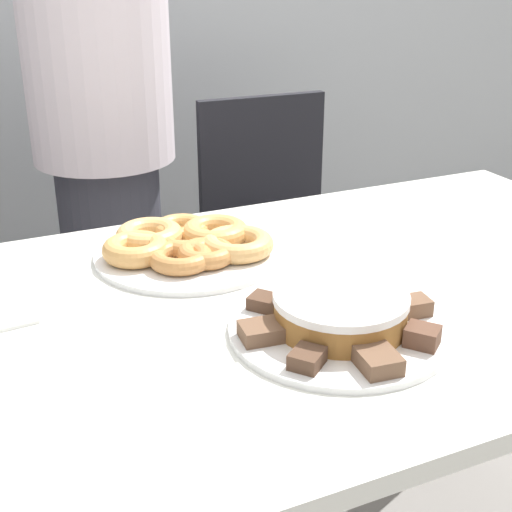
% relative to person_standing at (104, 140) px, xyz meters
% --- Properties ---
extents(table, '(1.53, 0.85, 0.77)m').
position_rel_person_standing_xyz_m(table, '(0.09, -0.86, -0.16)').
color(table, silver).
rests_on(table, ground_plane).
extents(person_standing, '(0.36, 0.36, 1.60)m').
position_rel_person_standing_xyz_m(person_standing, '(0.00, 0.00, 0.00)').
color(person_standing, '#383842').
rests_on(person_standing, ground_plane).
extents(office_chair_right, '(0.45, 0.45, 0.89)m').
position_rel_person_standing_xyz_m(office_chair_right, '(0.49, -0.04, -0.41)').
color(office_chair_right, black).
rests_on(office_chair_right, ground_plane).
extents(plate_cake, '(0.33, 0.33, 0.01)m').
position_rel_person_standing_xyz_m(plate_cake, '(0.11, -1.00, -0.06)').
color(plate_cake, white).
rests_on(plate_cake, table).
extents(plate_donuts, '(0.34, 0.34, 0.01)m').
position_rel_person_standing_xyz_m(plate_donuts, '(-0.00, -0.64, -0.06)').
color(plate_donuts, white).
rests_on(plate_donuts, table).
extents(frosted_cake, '(0.20, 0.20, 0.05)m').
position_rel_person_standing_xyz_m(frosted_cake, '(0.11, -1.00, -0.03)').
color(frosted_cake, '#9E662D').
rests_on(frosted_cake, plate_cake).
extents(lamington_0, '(0.05, 0.06, 0.02)m').
position_rel_person_standing_xyz_m(lamington_0, '(0.12, -0.88, -0.04)').
color(lamington_0, brown).
rests_on(lamington_0, plate_cake).
extents(lamington_1, '(0.06, 0.06, 0.02)m').
position_rel_person_standing_xyz_m(lamington_1, '(0.03, -0.91, -0.04)').
color(lamington_1, '#513828').
rests_on(lamington_1, plate_cake).
extents(lamington_2, '(0.06, 0.05, 0.02)m').
position_rel_person_standing_xyz_m(lamington_2, '(-0.02, -0.99, -0.04)').
color(lamington_2, brown).
rests_on(lamington_2, plate_cake).
extents(lamington_3, '(0.06, 0.06, 0.02)m').
position_rel_person_standing_xyz_m(lamington_3, '(0.01, -1.08, -0.04)').
color(lamington_3, '#513828').
rests_on(lamington_3, plate_cake).
extents(lamington_4, '(0.06, 0.06, 0.02)m').
position_rel_person_standing_xyz_m(lamington_4, '(0.09, -1.12, -0.04)').
color(lamington_4, brown).
rests_on(lamington_4, plate_cake).
extents(lamington_5, '(0.06, 0.06, 0.03)m').
position_rel_person_standing_xyz_m(lamington_5, '(0.18, -1.09, -0.04)').
color(lamington_5, brown).
rests_on(lamington_5, plate_cake).
extents(lamington_6, '(0.05, 0.04, 0.03)m').
position_rel_person_standing_xyz_m(lamington_6, '(0.23, -1.01, -0.04)').
color(lamington_6, brown).
rests_on(lamington_6, plate_cake).
extents(lamington_7, '(0.07, 0.07, 0.03)m').
position_rel_person_standing_xyz_m(lamington_7, '(0.20, -0.92, -0.04)').
color(lamington_7, brown).
rests_on(lamington_7, plate_cake).
extents(donut_0, '(0.11, 0.11, 0.03)m').
position_rel_person_standing_xyz_m(donut_0, '(-0.00, -0.64, -0.04)').
color(donut_0, '#C68447').
rests_on(donut_0, plate_donuts).
extents(donut_1, '(0.10, 0.10, 0.03)m').
position_rel_person_standing_xyz_m(donut_1, '(0.01, -0.71, -0.04)').
color(donut_1, '#C68447').
rests_on(donut_1, plate_donuts).
extents(donut_2, '(0.13, 0.13, 0.04)m').
position_rel_person_standing_xyz_m(donut_2, '(0.07, -0.69, -0.04)').
color(donut_2, '#E5AD66').
rests_on(donut_2, plate_donuts).
extents(donut_3, '(0.12, 0.12, 0.04)m').
position_rel_person_standing_xyz_m(donut_3, '(0.06, -0.63, -0.04)').
color(donut_3, tan).
rests_on(donut_3, plate_donuts).
extents(donut_4, '(0.11, 0.11, 0.03)m').
position_rel_person_standing_xyz_m(donut_4, '(0.01, -0.57, -0.04)').
color(donut_4, tan).
rests_on(donut_4, plate_donuts).
extents(donut_5, '(0.12, 0.12, 0.04)m').
position_rel_person_standing_xyz_m(donut_5, '(-0.06, -0.59, -0.04)').
color(donut_5, '#E5AD66').
rests_on(donut_5, plate_donuts).
extents(donut_6, '(0.12, 0.12, 0.04)m').
position_rel_person_standing_xyz_m(donut_6, '(-0.10, -0.64, -0.04)').
color(donut_6, tan).
rests_on(donut_6, plate_donuts).
extents(donut_7, '(0.11, 0.11, 0.03)m').
position_rel_person_standing_xyz_m(donut_7, '(-0.04, -0.70, -0.04)').
color(donut_7, '#C68447').
rests_on(donut_7, plate_donuts).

